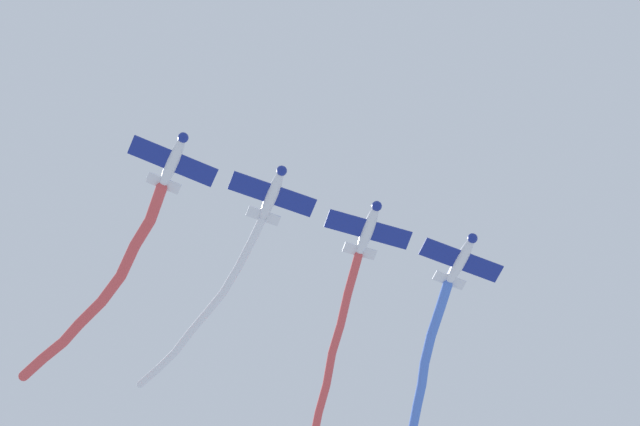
{
  "coord_description": "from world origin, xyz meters",
  "views": [
    {
      "loc": [
        12.47,
        30.43,
        6.56
      ],
      "look_at": [
        -2.79,
        -2.12,
        79.1
      ],
      "focal_mm": 58.42,
      "sensor_mm": 36.0,
      "label": 1
    }
  ],
  "objects_px": {
    "airplane_right_wing": "(368,229)",
    "airplane_slot": "(461,260)",
    "airplane_left_wing": "(272,194)",
    "airplane_lead": "(173,161)"
  },
  "relations": [
    {
      "from": "airplane_left_wing",
      "to": "airplane_right_wing",
      "type": "distance_m",
      "value": 8.01
    },
    {
      "from": "airplane_right_wing",
      "to": "airplane_left_wing",
      "type": "bearing_deg",
      "value": -86.0
    },
    {
      "from": "airplane_left_wing",
      "to": "airplane_right_wing",
      "type": "relative_size",
      "value": 0.99
    },
    {
      "from": "airplane_right_wing",
      "to": "airplane_slot",
      "type": "relative_size",
      "value": 1.01
    },
    {
      "from": "airplane_lead",
      "to": "airplane_right_wing",
      "type": "distance_m",
      "value": 16.02
    },
    {
      "from": "airplane_right_wing",
      "to": "airplane_slot",
      "type": "xyz_separation_m",
      "value": [
        -8.01,
        0.54,
        0.3
      ]
    },
    {
      "from": "airplane_left_wing",
      "to": "airplane_right_wing",
      "type": "height_order",
      "value": "airplane_left_wing"
    },
    {
      "from": "airplane_left_wing",
      "to": "airplane_lead",
      "type": "bearing_deg",
      "value": -89.8
    },
    {
      "from": "airplane_slot",
      "to": "airplane_left_wing",
      "type": "bearing_deg",
      "value": -91.19
    },
    {
      "from": "airplane_right_wing",
      "to": "airplane_slot",
      "type": "distance_m",
      "value": 8.03
    }
  ]
}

